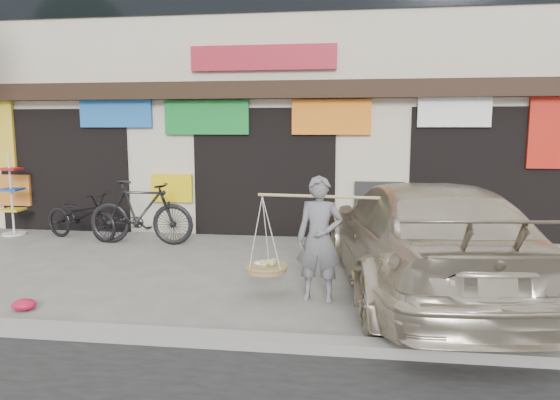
# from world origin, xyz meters

# --- Properties ---
(ground) EXTENTS (70.00, 70.00, 0.00)m
(ground) POSITION_xyz_m (0.00, 0.00, 0.00)
(ground) COLOR gray
(ground) RESTS_ON ground
(kerb) EXTENTS (70.00, 0.25, 0.12)m
(kerb) POSITION_xyz_m (0.00, -2.00, 0.06)
(kerb) COLOR gray
(kerb) RESTS_ON ground
(shophouse_block) EXTENTS (14.00, 6.32, 7.00)m
(shophouse_block) POSITION_xyz_m (-0.00, 6.42, 3.45)
(shophouse_block) COLOR beige
(shophouse_block) RESTS_ON ground
(street_vendor) EXTENTS (2.00, 0.70, 1.65)m
(street_vendor) POSITION_xyz_m (1.38, -0.46, 0.76)
(street_vendor) COLOR slate
(street_vendor) RESTS_ON ground
(bike_0) EXTENTS (1.98, 1.18, 0.98)m
(bike_0) POSITION_xyz_m (-3.67, 2.61, 0.49)
(bike_0) COLOR black
(bike_0) RESTS_ON ground
(bike_1) EXTENTS (2.12, 0.61, 1.27)m
(bike_1) POSITION_xyz_m (-2.28, 2.38, 0.64)
(bike_1) COLOR black
(bike_1) RESTS_ON ground
(suv) EXTENTS (2.78, 5.56, 1.55)m
(suv) POSITION_xyz_m (2.75, 0.12, 0.77)
(suv) COLOR beige
(suv) RESTS_ON ground
(display_rack) EXTENTS (0.48, 0.48, 1.75)m
(display_rack) POSITION_xyz_m (-5.38, 2.87, 0.71)
(display_rack) COLOR silver
(display_rack) RESTS_ON ground
(red_bag) EXTENTS (0.31, 0.25, 0.14)m
(red_bag) POSITION_xyz_m (-2.27, -1.32, 0.07)
(red_bag) COLOR red
(red_bag) RESTS_ON ground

